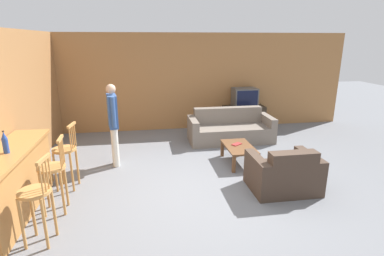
# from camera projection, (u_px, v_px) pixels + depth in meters

# --- Properties ---
(ground_plane) EXTENTS (24.00, 24.00, 0.00)m
(ground_plane) POSITION_uv_depth(u_px,v_px,m) (210.00, 190.00, 5.00)
(ground_plane) COLOR slate
(wall_back) EXTENTS (9.40, 0.08, 2.60)m
(wall_back) POSITION_uv_depth(u_px,v_px,m) (181.00, 82.00, 8.16)
(wall_back) COLOR #9E6B3D
(wall_back) RESTS_ON ground_plane
(wall_left) EXTENTS (0.08, 8.72, 2.60)m
(wall_left) POSITION_uv_depth(u_px,v_px,m) (21.00, 104.00, 5.43)
(wall_left) COLOR #9E6B3D
(wall_left) RESTS_ON ground_plane
(bar_counter) EXTENTS (0.55, 2.10, 0.96)m
(bar_counter) POSITION_uv_depth(u_px,v_px,m) (12.00, 183.00, 4.19)
(bar_counter) COLOR #A87038
(bar_counter) RESTS_ON ground_plane
(bar_chair_near) EXTENTS (0.43, 0.43, 1.12)m
(bar_chair_near) POSITION_uv_depth(u_px,v_px,m) (37.00, 199.00, 3.55)
(bar_chair_near) COLOR #B77F42
(bar_chair_near) RESTS_ON ground_plane
(bar_chair_mid) EXTENTS (0.40, 0.40, 1.12)m
(bar_chair_mid) POSITION_uv_depth(u_px,v_px,m) (53.00, 174.00, 4.22)
(bar_chair_mid) COLOR #B77F42
(bar_chair_mid) RESTS_ON ground_plane
(bar_chair_far) EXTENTS (0.42, 0.42, 1.12)m
(bar_chair_far) POSITION_uv_depth(u_px,v_px,m) (66.00, 155.00, 4.92)
(bar_chair_far) COLOR #B77F42
(bar_chair_far) RESTS_ON ground_plane
(couch_far) EXTENTS (2.04, 0.86, 0.79)m
(couch_far) POSITION_uv_depth(u_px,v_px,m) (230.00, 130.00, 7.38)
(couch_far) COLOR #70665B
(couch_far) RESTS_ON ground_plane
(armchair_near) EXTENTS (1.08, 0.81, 0.77)m
(armchair_near) POSITION_uv_depth(u_px,v_px,m) (284.00, 174.00, 4.93)
(armchair_near) COLOR #423328
(armchair_near) RESTS_ON ground_plane
(coffee_table) EXTENTS (0.54, 0.92, 0.37)m
(coffee_table) POSITION_uv_depth(u_px,v_px,m) (239.00, 149.00, 6.02)
(coffee_table) COLOR brown
(coffee_table) RESTS_ON ground_plane
(tv_unit) EXTENTS (1.13, 0.47, 0.65)m
(tv_unit) POSITION_uv_depth(u_px,v_px,m) (244.00, 118.00, 8.36)
(tv_unit) COLOR #2D2319
(tv_unit) RESTS_ON ground_plane
(tv) EXTENTS (0.65, 0.46, 0.50)m
(tv) POSITION_uv_depth(u_px,v_px,m) (245.00, 97.00, 8.19)
(tv) COLOR #4C4C4C
(tv) RESTS_ON tv_unit
(bottle) EXTENTS (0.07, 0.07, 0.31)m
(bottle) POSITION_uv_depth(u_px,v_px,m) (5.00, 143.00, 3.96)
(bottle) COLOR #234293
(bottle) RESTS_ON bar_counter
(book_on_table) EXTENTS (0.24, 0.21, 0.02)m
(book_on_table) POSITION_uv_depth(u_px,v_px,m) (237.00, 144.00, 6.07)
(book_on_table) COLOR maroon
(book_on_table) RESTS_ON coffee_table
(person_by_window) EXTENTS (0.23, 0.53, 1.62)m
(person_by_window) POSITION_uv_depth(u_px,v_px,m) (113.00, 121.00, 5.74)
(person_by_window) COLOR silver
(person_by_window) RESTS_ON ground_plane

